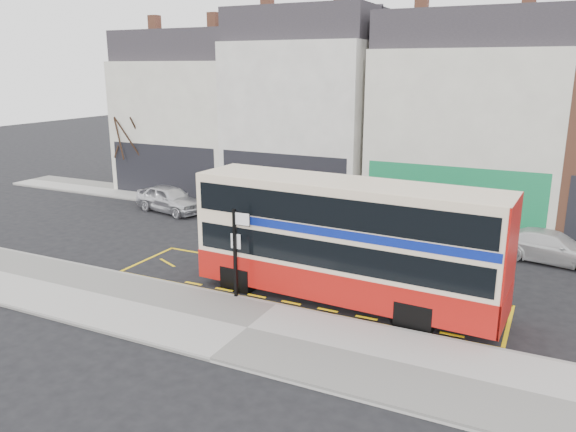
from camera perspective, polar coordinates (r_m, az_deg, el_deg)
The scene contains 15 objects.
ground at distance 19.04m, azimuth -0.65°, elevation -8.90°, with size 120.00×120.00×0.00m, color black.
pavement at distance 17.17m, azimuth -4.17°, elevation -11.44°, with size 40.00×4.00×0.15m, color #A8A59F.
kerb at distance 18.70m, azimuth -1.17°, elevation -9.11°, with size 40.00×0.15×0.15m, color gray.
far_pavement at distance 28.71m, azimuth 9.25°, elevation -0.66°, with size 50.00×3.00×0.15m, color #A8A59F.
road_markings at distance 20.36m, azimuth 1.39°, elevation -7.25°, with size 14.00×3.40×0.01m, color yellow, non-canonical shape.
terrace_far_left at distance 37.36m, azimuth -9.02°, elevation 10.34°, with size 8.00×8.01×10.80m.
terrace_left at distance 33.41m, azimuth 2.49°, elevation 10.84°, with size 8.00×8.01×11.80m.
terrace_green_shop at distance 30.95m, azimuth 18.15°, elevation 9.34°, with size 9.00×8.01×11.30m.
double_decker_bus at distance 18.57m, azimuth 5.91°, elevation -2.43°, with size 10.46×2.91×4.14m.
bus_stop_post at distance 18.68m, azimuth -5.23°, elevation -2.94°, with size 0.76×0.14×3.05m.
car_silver at distance 31.22m, azimuth -11.91°, elevation 1.72°, with size 1.72×4.29×1.46m, color silver.
car_grey at distance 27.47m, azimuth 5.71°, elevation 0.11°, with size 1.48×4.25×1.40m, color #484C51.
car_white at distance 25.11m, azimuth 25.20°, elevation -2.86°, with size 1.77×4.36×1.27m, color silver.
street_tree_left at distance 36.21m, azimuth -15.79°, elevation 8.83°, with size 2.85×2.85×6.15m.
street_tree_right at distance 28.10m, azimuth 18.45°, elevation 6.57°, with size 2.70×2.70×5.83m.
Camera 1 is at (7.84, -15.55, 7.69)m, focal length 35.00 mm.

